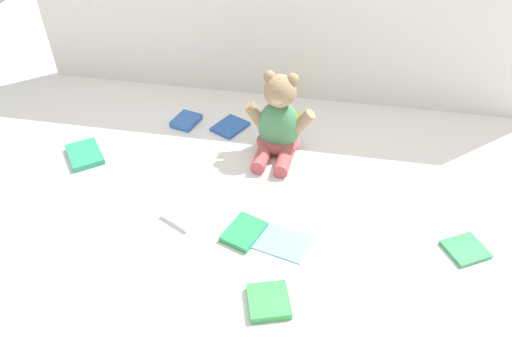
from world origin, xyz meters
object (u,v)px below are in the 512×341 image
Objects in this scene: book_case_3 at (85,154)px; book_case_7 at (230,127)px; book_case_4 at (269,301)px; book_case_8 at (282,241)px; book_case_5 at (244,232)px; teddy_bear at (278,124)px; book_case_1 at (285,118)px; book_case_0 at (186,121)px; book_case_2 at (186,213)px; book_case_6 at (465,249)px.

book_case_3 is 0.47m from book_case_7.
book_case_4 is 0.71× the size of book_case_8.
book_case_5 is 0.48m from book_case_7.
teddy_bear reaches higher than book_case_5.
teddy_bear reaches higher than book_case_4.
book_case_1 is 0.56m from book_case_8.
teddy_bear is 0.22m from book_case_7.
book_case_1 is at bearing -9.86° from book_case_3.
book_case_0 is at bearing 4.25° from book_case_3.
teddy_bear is 0.38m from book_case_5.
book_case_0 and book_case_4 have the same top height.
book_case_1 is 0.55m from book_case_5.
book_case_2 reaches higher than book_case_7.
book_case_2 is 1.04× the size of book_case_6.
teddy_bear is 0.60m from book_case_3.
book_case_8 is (0.40, -0.47, -0.01)m from book_case_0.
book_case_5 is at bearing -82.96° from book_case_8.
book_case_1 is at bearing -127.20° from book_case_7.
book_case_1 is at bearing -84.15° from book_case_2.
book_case_3 is at bearing -96.83° from book_case_8.
book_case_1 is 0.66m from book_case_3.
book_case_6 is at bearing 175.12° from book_case_7.
book_case_7 is (0.15, -0.00, -0.00)m from book_case_0.
book_case_7 is at bearing -66.07° from book_case_2.
book_case_0 reaches higher than book_case_8.
book_case_3 is at bearing -129.08° from book_case_6.
book_case_4 is at bearing -43.65° from book_case_5.
book_case_2 is (-0.20, -0.51, 0.00)m from book_case_1.
book_case_0 is 0.77m from book_case_4.
teddy_bear is at bearing -25.34° from book_case_3.
book_case_8 is at bearing -75.91° from teddy_bear.
teddy_bear is 2.73× the size of book_case_2.
book_case_1 is (-0.00, 0.18, -0.09)m from teddy_bear.
book_case_7 reaches higher than book_case_8.
book_case_6 and book_case_7 have the same top height.
book_case_0 is 0.98× the size of book_case_2.
book_case_4 is 0.18m from book_case_8.
book_case_3 is 1.11m from book_case_6.
book_case_8 is (0.24, -0.47, -0.00)m from book_case_7.
teddy_bear is 2.80× the size of book_case_0.
book_case_4 is 0.70m from book_case_7.
book_case_7 is at bearing -150.83° from book_case_6.
book_case_5 is at bearing 137.30° from book_case_0.
book_case_5 reaches higher than book_case_8.
book_case_2 is at bearing -117.13° from teddy_bear.
book_case_0 is 0.55m from book_case_5.
book_case_2 is 0.17m from book_case_5.
book_case_6 is 0.81m from book_case_7.
book_case_5 is at bearing 134.57° from book_case_1.
book_case_2 is at bearing -59.42° from book_case_4.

